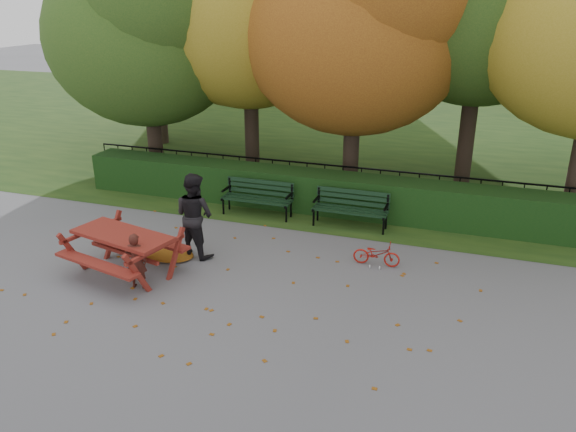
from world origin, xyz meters
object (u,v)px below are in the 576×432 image
(tree_a, at_px, (150,23))
(bench_right, at_px, (351,206))
(bench_left, at_px, (258,195))
(bicycle, at_px, (377,254))
(child, at_px, (136,261))
(tree_c, at_px, (368,13))
(adult, at_px, (194,215))
(picnic_table, at_px, (123,243))

(tree_a, distance_m, bench_right, 7.69)
(bench_left, xyz_separation_m, bicycle, (3.38, -1.90, -0.27))
(child, bearing_deg, bicycle, -159.36)
(child, bearing_deg, tree_c, -123.34)
(adult, height_order, bicycle, adult)
(tree_a, xyz_separation_m, bench_left, (3.89, -1.88, -4.00))
(tree_c, height_order, bench_left, tree_c)
(picnic_table, height_order, bicycle, picnic_table)
(tree_a, xyz_separation_m, picnic_table, (2.57, -5.79, -3.83))
(bench_left, relative_size, child, 1.61)
(bench_right, bearing_deg, picnic_table, -133.52)
(bench_right, xyz_separation_m, picnic_table, (-3.72, -3.91, 0.17))
(child, distance_m, bicycle, 4.81)
(tree_a, distance_m, picnic_table, 7.40)
(tree_a, xyz_separation_m, tree_c, (6.02, 0.38, 0.30))
(bench_right, bearing_deg, tree_a, 163.39)
(picnic_table, bearing_deg, bicycle, 36.06)
(tree_c, bearing_deg, tree_a, -176.35)
(tree_a, height_order, tree_c, tree_c)
(bench_right, height_order, picnic_table, picnic_table)
(bench_left, bearing_deg, bench_right, 0.00)
(tree_a, relative_size, tree_c, 0.94)
(picnic_table, bearing_deg, bench_left, 84.30)
(bicycle, bearing_deg, adult, 98.50)
(bench_left, height_order, adult, adult)
(picnic_table, relative_size, child, 2.13)
(bicycle, bearing_deg, bench_right, 24.79)
(tree_c, bearing_deg, bicycle, -73.28)
(bench_left, distance_m, picnic_table, 4.13)
(picnic_table, distance_m, bicycle, 5.13)
(picnic_table, xyz_separation_m, adult, (0.93, 1.27, 0.23))
(bicycle, bearing_deg, child, 117.57)
(tree_c, xyz_separation_m, bicycle, (1.25, -4.16, -4.57))
(child, xyz_separation_m, bicycle, (4.15, 2.41, -0.31))
(bench_right, distance_m, adult, 3.86)
(tree_a, bearing_deg, bench_left, -25.76)
(adult, bearing_deg, tree_c, -101.61)
(tree_c, relative_size, child, 7.15)
(adult, bearing_deg, child, 92.91)
(adult, distance_m, bicycle, 3.90)
(bench_left, xyz_separation_m, bench_right, (2.40, 0.00, 0.00))
(tree_c, bearing_deg, picnic_table, -119.21)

